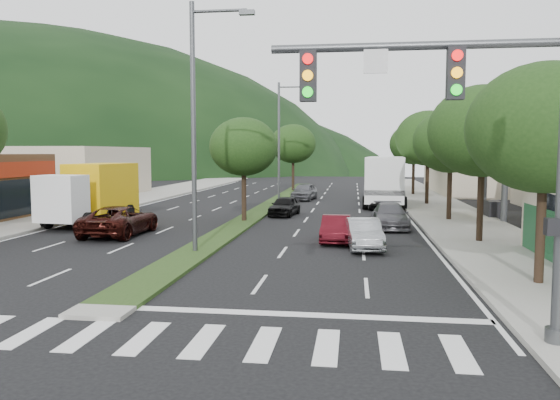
# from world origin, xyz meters

# --- Properties ---
(ground) EXTENTS (160.00, 160.00, 0.00)m
(ground) POSITION_xyz_m (0.00, 0.00, 0.00)
(ground) COLOR black
(ground) RESTS_ON ground
(sidewalk_right) EXTENTS (5.00, 90.00, 0.15)m
(sidewalk_right) POSITION_xyz_m (12.50, 25.00, 0.07)
(sidewalk_right) COLOR gray
(sidewalk_right) RESTS_ON ground
(sidewalk_left) EXTENTS (6.00, 90.00, 0.15)m
(sidewalk_left) POSITION_xyz_m (-13.00, 25.00, 0.07)
(sidewalk_left) COLOR gray
(sidewalk_left) RESTS_ON ground
(median) EXTENTS (1.60, 56.00, 0.12)m
(median) POSITION_xyz_m (0.00, 28.00, 0.06)
(median) COLOR #1D3112
(median) RESTS_ON ground
(crosswalk) EXTENTS (19.00, 2.20, 0.01)m
(crosswalk) POSITION_xyz_m (0.00, -2.00, 0.01)
(crosswalk) COLOR silver
(crosswalk) RESTS_ON ground
(traffic_signal) EXTENTS (6.12, 0.40, 7.00)m
(traffic_signal) POSITION_xyz_m (9.03, -1.54, 4.65)
(traffic_signal) COLOR #47494C
(traffic_signal) RESTS_ON ground
(bldg_left_far) EXTENTS (9.00, 14.00, 4.60)m
(bldg_left_far) POSITION_xyz_m (-19.00, 34.00, 2.30)
(bldg_left_far) COLOR beige
(bldg_left_far) RESTS_ON ground
(bldg_right_far) EXTENTS (10.00, 16.00, 5.20)m
(bldg_right_far) POSITION_xyz_m (19.50, 44.00, 2.60)
(bldg_right_far) COLOR beige
(bldg_right_far) RESTS_ON ground
(tree_r_a) EXTENTS (4.60, 4.60, 6.63)m
(tree_r_a) POSITION_xyz_m (12.00, 4.00, 4.82)
(tree_r_a) COLOR black
(tree_r_a) RESTS_ON sidewalk_right
(tree_r_b) EXTENTS (4.80, 4.80, 6.94)m
(tree_r_b) POSITION_xyz_m (12.00, 12.00, 5.04)
(tree_r_b) COLOR black
(tree_r_b) RESTS_ON sidewalk_right
(tree_r_c) EXTENTS (4.40, 4.40, 6.48)m
(tree_r_c) POSITION_xyz_m (12.00, 20.00, 4.75)
(tree_r_c) COLOR black
(tree_r_c) RESTS_ON sidewalk_right
(tree_r_d) EXTENTS (5.00, 5.00, 7.17)m
(tree_r_d) POSITION_xyz_m (12.00, 30.00, 5.18)
(tree_r_d) COLOR black
(tree_r_d) RESTS_ON sidewalk_right
(tree_r_e) EXTENTS (4.60, 4.60, 6.71)m
(tree_r_e) POSITION_xyz_m (12.00, 40.00, 4.89)
(tree_r_e) COLOR black
(tree_r_e) RESTS_ON sidewalk_right
(tree_med_near) EXTENTS (4.00, 4.00, 6.02)m
(tree_med_near) POSITION_xyz_m (0.00, 18.00, 4.43)
(tree_med_near) COLOR black
(tree_med_near) RESTS_ON median
(tree_med_far) EXTENTS (4.80, 4.80, 6.94)m
(tree_med_far) POSITION_xyz_m (0.00, 44.00, 5.01)
(tree_med_far) COLOR black
(tree_med_far) RESTS_ON median
(streetlight_near) EXTENTS (2.60, 0.25, 10.00)m
(streetlight_near) POSITION_xyz_m (0.21, 8.00, 5.58)
(streetlight_near) COLOR #47494C
(streetlight_near) RESTS_ON ground
(streetlight_mid) EXTENTS (2.60, 0.25, 10.00)m
(streetlight_mid) POSITION_xyz_m (0.21, 33.00, 5.58)
(streetlight_mid) COLOR #47494C
(streetlight_mid) RESTS_ON ground
(sedan_silver) EXTENTS (1.74, 3.99, 1.28)m
(sedan_silver) POSITION_xyz_m (6.83, 10.08, 0.64)
(sedan_silver) COLOR #A1A4A9
(sedan_silver) RESTS_ON ground
(suv_maroon) EXTENTS (2.48, 5.32, 1.47)m
(suv_maroon) POSITION_xyz_m (-5.13, 12.29, 0.74)
(suv_maroon) COLOR black
(suv_maroon) RESTS_ON ground
(car_queue_a) EXTENTS (1.98, 3.91, 1.28)m
(car_queue_a) POSITION_xyz_m (1.93, 21.73, 0.64)
(car_queue_a) COLOR black
(car_queue_a) RESTS_ON ground
(car_queue_b) EXTENTS (1.93, 4.60, 1.33)m
(car_queue_b) POSITION_xyz_m (8.36, 16.73, 0.66)
(car_queue_b) COLOR #48474C
(car_queue_b) RESTS_ON ground
(car_queue_c) EXTENTS (1.34, 3.66, 1.20)m
(car_queue_c) POSITION_xyz_m (5.58, 11.73, 0.60)
(car_queue_c) COLOR #4D0C14
(car_queue_c) RESTS_ON ground
(car_queue_d) EXTENTS (2.14, 4.47, 1.23)m
(car_queue_d) POSITION_xyz_m (8.51, 26.73, 0.61)
(car_queue_d) COLOR black
(car_queue_d) RESTS_ON ground
(car_queue_e) EXTENTS (2.25, 4.49, 1.47)m
(car_queue_e) POSITION_xyz_m (2.13, 33.51, 0.73)
(car_queue_e) COLOR #525358
(car_queue_e) RESTS_ON ground
(box_truck) EXTENTS (3.26, 7.21, 3.45)m
(box_truck) POSITION_xyz_m (-8.51, 16.42, 1.63)
(box_truck) COLOR white
(box_truck) RESTS_ON ground
(motorhome) EXTENTS (3.68, 9.98, 3.76)m
(motorhome) POSITION_xyz_m (8.81, 29.81, 2.00)
(motorhome) COLOR white
(motorhome) RESTS_ON ground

